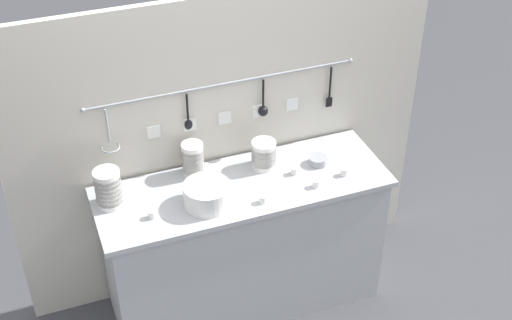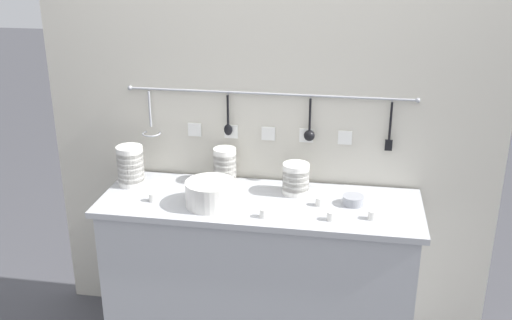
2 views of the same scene
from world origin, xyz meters
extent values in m
cube|color=#ADAFB5|center=(0.00, 0.00, 0.84)|extent=(1.57, 0.54, 0.03)
cube|color=#ADAFB5|center=(0.00, 0.00, 0.41)|extent=(1.50, 0.52, 0.82)
cube|color=beige|center=(0.00, 0.30, 0.90)|extent=(2.37, 0.04, 1.80)
cylinder|color=#93969E|center=(0.00, 0.27, 1.32)|extent=(1.46, 0.01, 0.01)
sphere|color=#93969E|center=(-0.73, 0.27, 1.32)|extent=(0.02, 0.02, 0.02)
sphere|color=#93969E|center=(0.73, 0.27, 1.32)|extent=(0.02, 0.02, 0.02)
cylinder|color=#93969E|center=(-0.62, 0.26, 1.21)|extent=(0.01, 0.01, 0.19)
torus|color=#93969E|center=(-0.62, 0.26, 1.08)|extent=(0.10, 0.10, 0.01)
cylinder|color=#93969E|center=(-0.62, 0.27, 1.31)|extent=(0.00, 0.01, 0.02)
cylinder|color=black|center=(-0.21, 0.26, 1.23)|extent=(0.01, 0.01, 0.16)
ellipsoid|color=black|center=(-0.21, 0.26, 1.12)|extent=(0.04, 0.02, 0.06)
cylinder|color=#93969E|center=(-0.21, 0.27, 1.31)|extent=(0.01, 0.01, 0.02)
cylinder|color=black|center=(0.21, 0.26, 1.22)|extent=(0.01, 0.01, 0.17)
sphere|color=black|center=(0.21, 0.26, 1.12)|extent=(0.06, 0.06, 0.06)
cylinder|color=#93969E|center=(0.21, 0.27, 1.31)|extent=(0.01, 0.01, 0.02)
cylinder|color=black|center=(0.61, 0.26, 1.21)|extent=(0.01, 0.01, 0.20)
cube|color=black|center=(0.61, 0.26, 1.09)|extent=(0.04, 0.01, 0.06)
cylinder|color=#93969E|center=(0.61, 0.27, 1.31)|extent=(0.00, 0.01, 0.02)
cube|color=white|center=(-0.39, 0.28, 1.11)|extent=(0.07, 0.01, 0.07)
cube|color=white|center=(-0.20, 0.28, 1.11)|extent=(0.07, 0.01, 0.07)
cube|color=white|center=(0.00, 0.28, 1.11)|extent=(0.07, 0.01, 0.07)
cube|color=white|center=(0.20, 0.28, 1.11)|extent=(0.07, 0.01, 0.07)
cube|color=white|center=(0.39, 0.28, 1.11)|extent=(0.07, 0.01, 0.07)
cylinder|color=silver|center=(-0.68, 0.08, 0.88)|extent=(0.13, 0.13, 0.05)
cylinder|color=silver|center=(-0.68, 0.08, 0.91)|extent=(0.13, 0.13, 0.05)
cylinder|color=silver|center=(-0.68, 0.08, 0.93)|extent=(0.13, 0.13, 0.05)
cylinder|color=silver|center=(-0.68, 0.08, 0.96)|extent=(0.13, 0.13, 0.05)
cylinder|color=silver|center=(-0.68, 0.08, 0.99)|extent=(0.13, 0.13, 0.05)
cylinder|color=silver|center=(-0.68, 0.08, 1.01)|extent=(0.13, 0.13, 0.05)
cylinder|color=silver|center=(-0.68, 0.08, 1.04)|extent=(0.13, 0.13, 0.05)
cylinder|color=silver|center=(0.16, 0.12, 0.88)|extent=(0.13, 0.13, 0.05)
cylinder|color=silver|center=(0.16, 0.12, 0.91)|extent=(0.13, 0.13, 0.05)
cylinder|color=silver|center=(0.16, 0.12, 0.93)|extent=(0.13, 0.13, 0.05)
cylinder|color=silver|center=(0.16, 0.12, 0.96)|extent=(0.13, 0.13, 0.05)
cylinder|color=silver|center=(0.16, 0.12, 0.99)|extent=(0.13, 0.13, 0.05)
cylinder|color=silver|center=(-0.21, 0.19, 0.88)|extent=(0.12, 0.12, 0.05)
cylinder|color=silver|center=(-0.21, 0.19, 0.91)|extent=(0.12, 0.12, 0.05)
cylinder|color=silver|center=(-0.21, 0.19, 0.94)|extent=(0.12, 0.12, 0.05)
cylinder|color=silver|center=(-0.21, 0.19, 0.96)|extent=(0.12, 0.12, 0.05)
cylinder|color=silver|center=(-0.21, 0.19, 0.99)|extent=(0.12, 0.12, 0.05)
cylinder|color=silver|center=(-0.21, 0.19, 1.02)|extent=(0.12, 0.12, 0.05)
cylinder|color=silver|center=(-0.22, -0.09, 0.86)|extent=(0.24, 0.24, 0.01)
cylinder|color=silver|center=(-0.22, -0.09, 0.87)|extent=(0.24, 0.24, 0.01)
cylinder|color=silver|center=(-0.22, -0.09, 0.88)|extent=(0.24, 0.24, 0.01)
cylinder|color=silver|center=(-0.22, -0.09, 0.89)|extent=(0.24, 0.24, 0.01)
cylinder|color=silver|center=(-0.22, -0.09, 0.90)|extent=(0.24, 0.24, 0.01)
cylinder|color=silver|center=(-0.22, -0.09, 0.91)|extent=(0.24, 0.24, 0.01)
cylinder|color=silver|center=(-0.22, -0.09, 0.92)|extent=(0.24, 0.24, 0.01)
cylinder|color=silver|center=(-0.22, -0.09, 0.93)|extent=(0.24, 0.24, 0.01)
cylinder|color=silver|center=(-0.22, -0.09, 0.94)|extent=(0.24, 0.24, 0.01)
cylinder|color=silver|center=(-0.22, -0.09, 0.95)|extent=(0.24, 0.24, 0.01)
cylinder|color=silver|center=(-0.22, -0.09, 0.96)|extent=(0.24, 0.24, 0.01)
cylinder|color=silver|center=(-0.22, -0.09, 0.97)|extent=(0.24, 0.24, 0.01)
cylinder|color=#93969E|center=(0.45, 0.03, 0.88)|extent=(0.10, 0.10, 0.04)
cylinder|color=silver|center=(-0.51, -0.09, 0.88)|extent=(0.04, 0.04, 0.04)
cylinder|color=silver|center=(0.35, -0.15, 0.88)|extent=(0.04, 0.04, 0.04)
cylinder|color=silver|center=(0.29, -0.01, 0.88)|extent=(0.04, 0.04, 0.04)
cylinder|color=silver|center=(0.54, -0.11, 0.88)|extent=(0.04, 0.04, 0.04)
cylinder|color=silver|center=(0.05, -0.17, 0.88)|extent=(0.04, 0.04, 0.04)
camera|label=1|loc=(-0.98, -2.80, 3.16)|focal=50.00mm
camera|label=2|loc=(0.42, -2.62, 2.09)|focal=42.00mm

